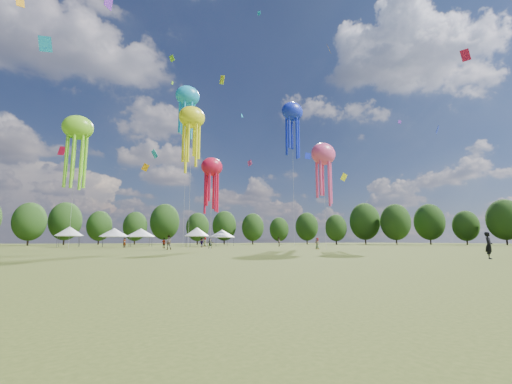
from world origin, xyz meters
name	(u,v)px	position (x,y,z in m)	size (l,w,h in m)	color
ground	(373,262)	(0.00, 0.00, 0.00)	(300.00, 300.00, 0.00)	#384416
observer_main	(489,245)	(9.12, -1.05, 0.89)	(0.65, 0.43, 1.78)	black
spectator_near	(168,242)	(-5.87, 31.85, 0.96)	(0.93, 0.72, 1.91)	gray
spectators_far	(221,243)	(5.86, 44.12, 0.86)	(31.24, 31.03, 1.89)	gray
festival_tents	(157,232)	(-4.01, 55.67, 2.84)	(35.72, 10.40, 3.91)	#47474C
show_kites	(215,130)	(3.41, 41.07, 20.92)	(47.04, 25.30, 32.17)	#FFFC1A
small_kites	(186,94)	(-1.54, 43.94, 28.05)	(75.54, 55.92, 45.08)	#FFFC1A
treeline	(153,216)	(-3.87, 62.51, 6.54)	(201.57, 95.24, 13.43)	#38281C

